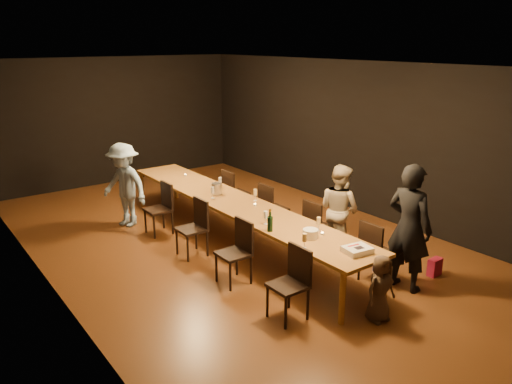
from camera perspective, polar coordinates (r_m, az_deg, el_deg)
ground at (r=8.70m, az=-2.38°, el=-5.83°), size 10.00×10.00×0.00m
room_shell at (r=8.12m, az=-2.56°, el=7.80°), size 6.04×10.04×3.02m
table at (r=8.45m, az=-2.43°, el=-1.45°), size 0.90×6.00×0.75m
chair_right_0 at (r=7.42m, az=13.80°, el=-6.61°), size 0.42×0.42×0.93m
chair_right_1 at (r=8.16m, az=7.34°, el=-4.02°), size 0.42×0.42×0.93m
chair_right_2 at (r=9.01m, az=2.05°, el=-1.85°), size 0.42×0.42×0.93m
chair_right_3 at (r=9.92m, az=-2.28°, el=-0.05°), size 0.42×0.42×0.93m
chair_left_0 at (r=6.30m, az=3.66°, el=-10.54°), size 0.42×0.42×0.93m
chair_left_1 at (r=7.16m, az=-2.60°, el=-6.98°), size 0.42×0.42×0.93m
chair_left_2 at (r=8.11m, az=-7.38°, el=-4.16°), size 0.42×0.42×0.93m
chair_left_3 at (r=9.12m, az=-11.12°, el=-1.93°), size 0.42×0.42×0.93m
woman_birthday at (r=7.18m, az=17.10°, el=-3.90°), size 0.50×0.70×1.81m
woman_tan at (r=8.19m, az=9.51°, el=-1.95°), size 0.59×0.74×1.49m
man_blue at (r=9.57m, az=-14.82°, el=0.77°), size 0.92×1.16×1.58m
child at (r=6.46m, az=14.01°, el=-10.64°), size 0.45×0.31×0.87m
gift_bag_red at (r=7.97m, az=19.75°, el=-8.07°), size 0.23×0.13×0.27m
gift_bag_blue at (r=7.85m, az=14.21°, el=-7.91°), size 0.25×0.20×0.28m
birthday_cake at (r=6.58m, az=11.49°, el=-6.50°), size 0.38×0.32×0.08m
plate_stack at (r=6.96m, az=6.25°, el=-4.74°), size 0.27×0.27×0.12m
champagne_bottle at (r=7.11m, az=1.62°, el=-3.23°), size 0.09×0.09×0.34m
ice_bucket at (r=8.84m, az=-4.53°, el=0.37°), size 0.21×0.21×0.20m
wineglass_0 at (r=6.59m, az=5.55°, el=-5.58°), size 0.06×0.06×0.21m
wineglass_1 at (r=7.19m, az=7.16°, el=-3.66°), size 0.06×0.06×0.21m
wineglass_2 at (r=7.39m, az=1.10°, el=-2.95°), size 0.06×0.06×0.21m
wineglass_3 at (r=8.46m, az=-0.09°, el=-0.33°), size 0.06×0.06×0.21m
wineglass_4 at (r=8.61m, az=-4.99°, el=-0.08°), size 0.06×0.06×0.21m
wineglass_5 at (r=9.20m, az=-4.13°, el=1.07°), size 0.06×0.06×0.21m
tealight_near at (r=7.09m, az=7.59°, el=-4.75°), size 0.05×0.05×0.03m
tealight_mid at (r=8.23m, az=-0.12°, el=-1.48°), size 0.05×0.05×0.03m
tealight_far at (r=10.13m, az=-8.07°, el=1.92°), size 0.05×0.05×0.03m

